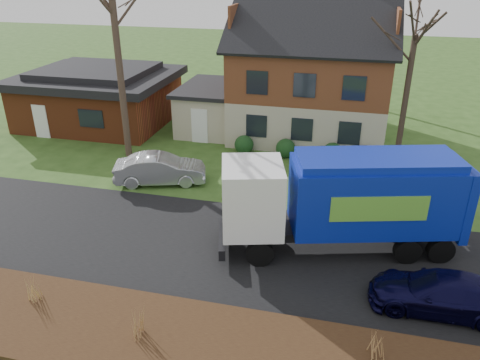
# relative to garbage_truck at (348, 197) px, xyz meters

# --- Properties ---
(ground) EXTENTS (120.00, 120.00, 0.00)m
(ground) POSITION_rel_garbage_truck_xyz_m (-4.74, -1.04, -2.21)
(ground) COLOR #2D4C19
(ground) RESTS_ON ground
(road) EXTENTS (80.00, 7.00, 0.02)m
(road) POSITION_rel_garbage_truck_xyz_m (-4.74, -1.04, -2.20)
(road) COLOR black
(road) RESTS_ON ground
(mulch_verge) EXTENTS (80.00, 3.50, 0.30)m
(mulch_verge) POSITION_rel_garbage_truck_xyz_m (-4.74, -6.34, -2.06)
(mulch_verge) COLOR black
(mulch_verge) RESTS_ON ground
(main_house) EXTENTS (12.95, 8.95, 9.26)m
(main_house) POSITION_rel_garbage_truck_xyz_m (-3.25, 12.87, 1.82)
(main_house) COLOR #BCB297
(main_house) RESTS_ON ground
(ranch_house) EXTENTS (9.80, 8.20, 3.70)m
(ranch_house) POSITION_rel_garbage_truck_xyz_m (-16.74, 11.96, -0.40)
(ranch_house) COLOR brown
(ranch_house) RESTS_ON ground
(garbage_truck) EXTENTS (9.27, 4.69, 3.84)m
(garbage_truck) POSITION_rel_garbage_truck_xyz_m (0.00, 0.00, 0.00)
(garbage_truck) COLOR black
(garbage_truck) RESTS_ON ground
(silver_sedan) EXTENTS (4.71, 2.82, 1.47)m
(silver_sedan) POSITION_rel_garbage_truck_xyz_m (-9.07, 3.82, -1.48)
(silver_sedan) COLOR #B0B4B8
(silver_sedan) RESTS_ON ground
(navy_wagon) EXTENTS (4.42, 1.83, 1.28)m
(navy_wagon) POSITION_rel_garbage_truck_xyz_m (3.13, -2.84, -1.57)
(navy_wagon) COLOR black
(navy_wagon) RESTS_ON ground
(tree_front_east) EXTENTS (3.49, 3.49, 9.68)m
(tree_front_east) POSITION_rel_garbage_truck_xyz_m (2.53, 9.50, 5.66)
(tree_front_east) COLOR #392B22
(tree_front_east) RESTS_ON ground
(grass_clump_west) EXTENTS (0.34, 0.28, 0.89)m
(grass_clump_west) POSITION_rel_garbage_truck_xyz_m (-9.42, -5.73, -1.46)
(grass_clump_west) COLOR tan
(grass_clump_west) RESTS_ON mulch_verge
(grass_clump_mid) EXTENTS (0.37, 0.30, 1.03)m
(grass_clump_mid) POSITION_rel_garbage_truck_xyz_m (-5.42, -6.45, -1.40)
(grass_clump_mid) COLOR #A07847
(grass_clump_mid) RESTS_ON mulch_verge
(grass_clump_east) EXTENTS (0.36, 0.30, 0.90)m
(grass_clump_east) POSITION_rel_garbage_truck_xyz_m (1.10, -5.65, -1.46)
(grass_clump_east) COLOR #A37948
(grass_clump_east) RESTS_ON mulch_verge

